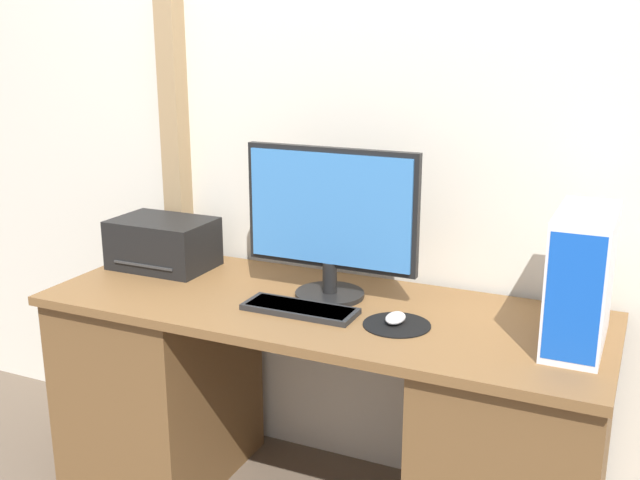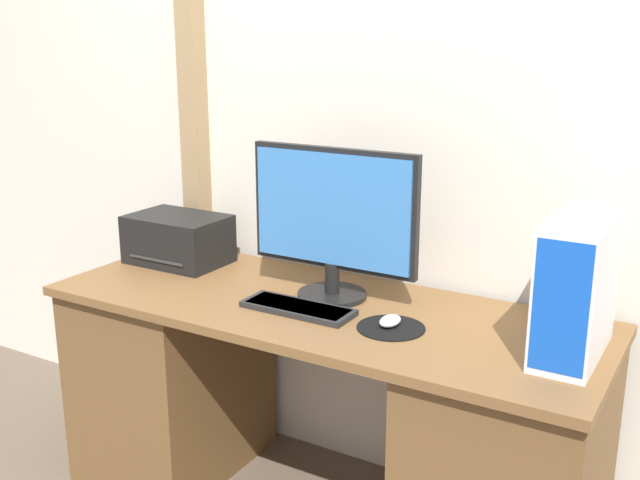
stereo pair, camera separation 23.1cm
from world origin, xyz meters
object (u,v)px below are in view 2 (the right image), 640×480
(monitor, at_px, (333,218))
(keyboard, at_px, (298,308))
(computer_tower, at_px, (576,288))
(mouse, at_px, (390,321))
(printer, at_px, (178,239))

(monitor, bearing_deg, keyboard, -100.12)
(computer_tower, bearing_deg, keyboard, -173.06)
(mouse, bearing_deg, computer_tower, 7.77)
(computer_tower, bearing_deg, mouse, -172.23)
(printer, bearing_deg, computer_tower, -4.22)
(monitor, bearing_deg, mouse, -26.99)
(keyboard, height_order, mouse, mouse)
(keyboard, bearing_deg, printer, 162.64)
(computer_tower, height_order, printer, computer_tower)
(computer_tower, xyz_separation_m, printer, (-1.46, 0.11, -0.10))
(printer, bearing_deg, keyboard, -17.36)
(mouse, xyz_separation_m, computer_tower, (0.50, 0.07, 0.17))
(computer_tower, distance_m, printer, 1.47)
(monitor, bearing_deg, printer, 176.83)
(keyboard, height_order, computer_tower, computer_tower)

